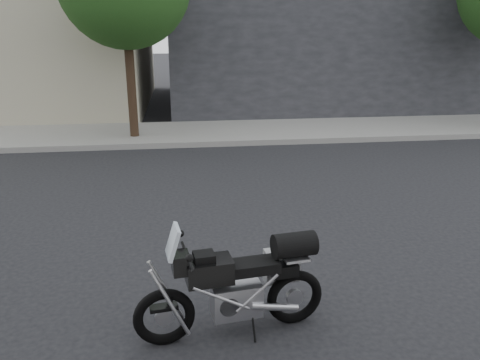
# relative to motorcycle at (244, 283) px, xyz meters

# --- Properties ---
(ground) EXTENTS (120.00, 120.00, 0.00)m
(ground) POSITION_rel_motorcycle_xyz_m (-0.18, -2.96, -0.53)
(ground) COLOR black
(ground) RESTS_ON ground
(far_sidewalk) EXTENTS (44.00, 3.00, 0.15)m
(far_sidewalk) POSITION_rel_motorcycle_xyz_m (-0.18, -9.46, -0.46)
(far_sidewalk) COLOR gray
(far_sidewalk) RESTS_ON ground
(far_building_dark) EXTENTS (16.00, 11.00, 7.00)m
(far_building_dark) POSITION_rel_motorcycle_xyz_m (-7.18, -16.46, 2.97)
(far_building_dark) COLOR #27272B
(far_building_dark) RESTS_ON ground
(motorcycle) EXTENTS (1.95, 0.79, 1.23)m
(motorcycle) POSITION_rel_motorcycle_xyz_m (0.00, 0.00, 0.00)
(motorcycle) COLOR black
(motorcycle) RESTS_ON ground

